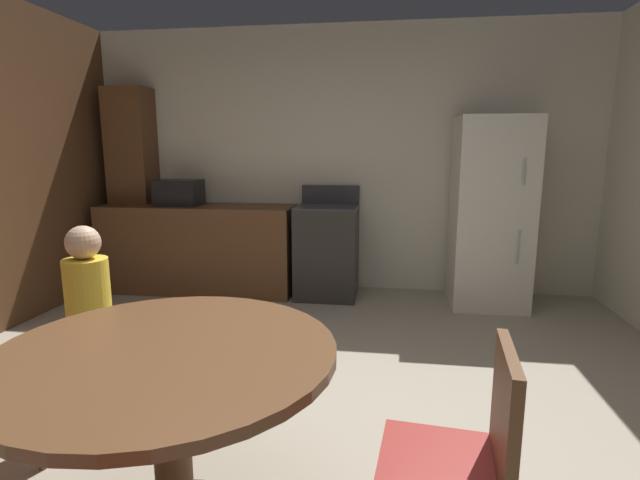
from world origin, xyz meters
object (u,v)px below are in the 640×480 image
object	(u,v)px
oven_range	(327,250)
microwave	(179,193)
refrigerator	(490,213)
dining_table	(169,387)
person_child	(91,323)
chair_east	(464,457)

from	to	relation	value
oven_range	microwave	bearing A→B (deg)	-179.87
refrigerator	microwave	world-z (taller)	refrigerator
microwave	dining_table	size ratio (longest dim) A/B	0.36
person_child	oven_range	bearing A→B (deg)	110.93
oven_range	chair_east	distance (m)	3.36
microwave	chair_east	world-z (taller)	microwave
refrigerator	person_child	distance (m)	3.49
dining_table	chair_east	distance (m)	1.05
dining_table	person_child	world-z (taller)	person_child
microwave	dining_table	world-z (taller)	microwave
dining_table	person_child	size ratio (longest dim) A/B	1.13
chair_east	refrigerator	bearing A→B (deg)	-96.23
oven_range	refrigerator	xyz separation A→B (m)	(1.54, -0.05, 0.41)
refrigerator	dining_table	size ratio (longest dim) A/B	1.43
refrigerator	chair_east	world-z (taller)	refrigerator
microwave	chair_east	bearing A→B (deg)	-53.56
dining_table	chair_east	bearing A→B (deg)	-5.85
dining_table	oven_range	bearing A→B (deg)	86.75
refrigerator	dining_table	bearing A→B (deg)	-119.12
refrigerator	person_child	bearing A→B (deg)	-134.94
person_child	refrigerator	bearing A→B (deg)	85.91
refrigerator	person_child	xyz separation A→B (m)	(-2.45, -2.46, -0.30)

